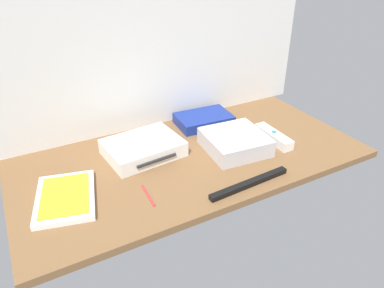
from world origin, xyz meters
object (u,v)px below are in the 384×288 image
game_case (65,197)px  stylus_pen (148,195)px  mini_computer (235,142)px  sensor_bar (249,183)px  network_router (204,120)px  remote_wand (273,137)px  game_console (143,148)px

game_case → stylus_pen: game_case is taller
mini_computer → sensor_bar: mini_computer is taller
network_router → mini_computer: bearing=-86.7°
remote_wand → stylus_pen: 45.32cm
game_case → remote_wand: size_ratio=1.46×
remote_wand → stylus_pen: (-44.77, -6.90, -1.16)cm
stylus_pen → remote_wand: bearing=8.8°
sensor_bar → stylus_pen: bearing=157.9°
mini_computer → game_case: size_ratio=0.85×
network_router → game_console: bearing=-157.2°
sensor_bar → remote_wand: bearing=34.2°
stylus_pen → game_console: bearing=71.4°
game_case → stylus_pen: bearing=-9.9°
game_console → remote_wand: size_ratio=1.51×
game_console → mini_computer: 27.08cm
sensor_bar → stylus_pen: 25.83cm
game_console → sensor_bar: 32.70cm
network_router → stylus_pen: (-31.59, -27.22, -1.35)cm
remote_wand → sensor_bar: (-20.39, -15.41, -0.81)cm
game_console → sensor_bar: bearing=-61.6°
network_router → stylus_pen: 41.72cm
sensor_bar → stylus_pen: size_ratio=2.67×
game_console → sensor_bar: game_console is taller
game_case → network_router: size_ratio=1.15×
network_router → sensor_bar: size_ratio=0.78×
game_console → network_router: (25.28, 8.52, -0.50)cm
remote_wand → stylus_pen: remote_wand is taller
stylus_pen → game_case: bearing=156.1°
game_console → sensor_bar: (18.08, -27.21, -1.50)cm
mini_computer → remote_wand: 13.59cm
remote_wand → sensor_bar: size_ratio=0.62×
game_console → network_router: game_console is taller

